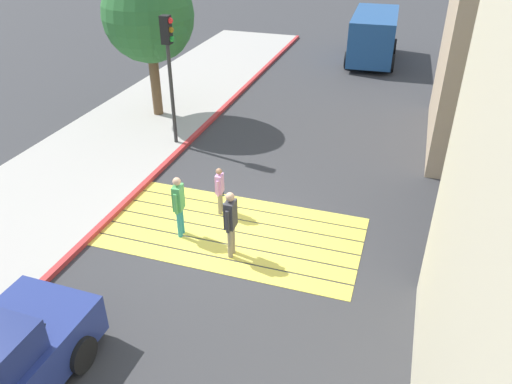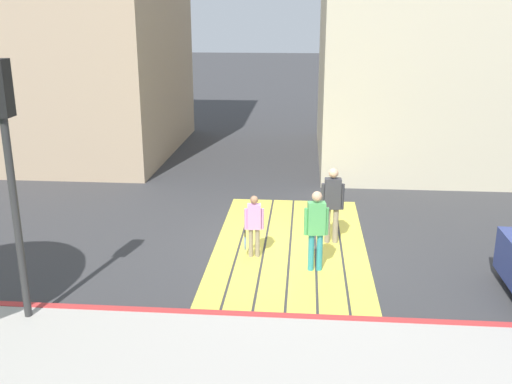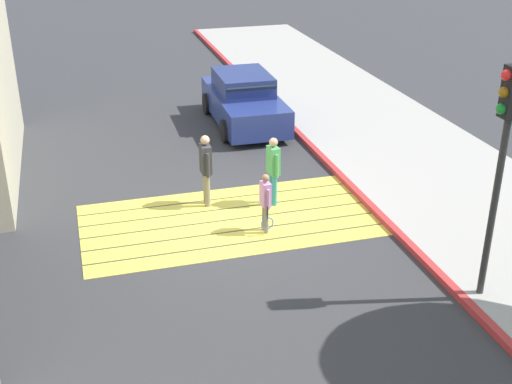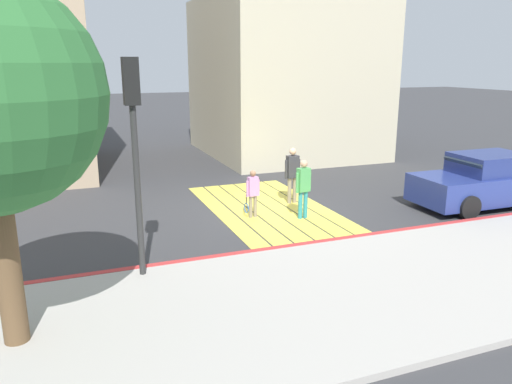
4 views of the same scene
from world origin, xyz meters
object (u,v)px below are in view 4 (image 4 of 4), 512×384
Objects in this scene: pedestrian_adult_lead at (292,171)px; pedestrian_child_with_racket at (253,191)px; pedestrian_adult_trailing at (303,185)px; traffic_light_corner at (133,125)px; car_parked_near_curb at (485,182)px.

pedestrian_adult_lead is 1.28× the size of pedestrian_child_with_racket.
traffic_light_corner is at bearing 117.02° from pedestrian_adult_trailing.
traffic_light_corner is 5.08m from pedestrian_child_with_racket.
car_parked_near_curb is at bearing -101.36° from pedestrian_child_with_racket.
traffic_light_corner is 5.67m from pedestrian_adult_trailing.
pedestrian_adult_lead is (2.29, 5.22, 0.26)m from car_parked_near_curb.
pedestrian_adult_trailing reaches higher than car_parked_near_curb.
traffic_light_corner is at bearing 98.73° from car_parked_near_curb.
pedestrian_child_with_racket is at bearing 119.40° from pedestrian_adult_lead.
traffic_light_corner is 6.70m from pedestrian_adult_lead.
car_parked_near_curb is at bearing -81.27° from traffic_light_corner.
car_parked_near_curb is 3.25× the size of pedestrian_child_with_racket.
pedestrian_child_with_racket is (1.38, 6.84, 0.02)m from car_parked_near_curb.
pedestrian_adult_lead is at bearing 66.29° from car_parked_near_curb.
traffic_light_corner reaches higher than car_parked_near_curb.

